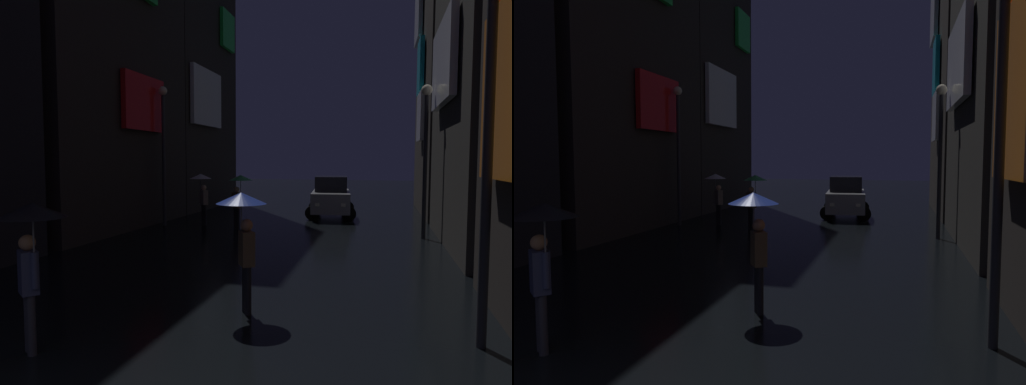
% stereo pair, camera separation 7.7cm
% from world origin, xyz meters
% --- Properties ---
extents(building_left_mid, '(4.25, 8.94, 17.39)m').
position_xyz_m(building_left_mid, '(-7.48, 13.47, 8.71)').
color(building_left_mid, '#2D2826').
rests_on(building_left_mid, ground).
extents(building_left_far, '(4.25, 7.80, 20.80)m').
position_xyz_m(building_left_far, '(-7.49, 21.89, 10.39)').
color(building_left_far, '#2D2826').
rests_on(building_left_far, ground).
extents(building_right_far, '(4.25, 8.74, 16.59)m').
position_xyz_m(building_right_far, '(7.48, 22.37, 8.30)').
color(building_right_far, '#2D2826').
rests_on(building_right_far, ground).
extents(pedestrian_midstreet_left_black, '(0.90, 0.90, 2.12)m').
position_xyz_m(pedestrian_midstreet_left_black, '(-0.99, 2.76, 1.67)').
color(pedestrian_midstreet_left_black, '#2D2D38').
rests_on(pedestrian_midstreet_left_black, ground).
extents(pedestrian_foreground_left_blue, '(0.90, 0.90, 2.12)m').
position_xyz_m(pedestrian_foreground_left_blue, '(1.24, 5.29, 1.67)').
color(pedestrian_foreground_left_blue, black).
rests_on(pedestrian_foreground_left_blue, ground).
extents(pedestrian_near_crossing_green, '(0.90, 0.90, 2.12)m').
position_xyz_m(pedestrian_near_crossing_green, '(-1.65, 14.25, 1.67)').
color(pedestrian_near_crossing_green, black).
rests_on(pedestrian_near_crossing_green, ground).
extents(pedestrian_foreground_right_clear, '(0.90, 0.90, 2.12)m').
position_xyz_m(pedestrian_foreground_right_clear, '(-3.58, 15.21, 1.67)').
color(pedestrian_foreground_right_clear, black).
rests_on(pedestrian_foreground_right_clear, ground).
extents(car_distant, '(2.51, 4.27, 1.92)m').
position_xyz_m(car_distant, '(1.30, 19.34, 0.93)').
color(car_distant, '#99999E').
rests_on(car_distant, ground).
extents(streetlamp_left_far, '(0.36, 0.36, 5.66)m').
position_xyz_m(streetlamp_left_far, '(-5.00, 14.64, 3.53)').
color(streetlamp_left_far, '#2D2D33').
rests_on(streetlamp_left_far, ground).
extents(streetlamp_right_near, '(0.36, 0.36, 5.46)m').
position_xyz_m(streetlamp_right_near, '(5.00, 4.69, 3.42)').
color(streetlamp_right_near, '#2D2D33').
rests_on(streetlamp_right_near, ground).
extents(streetlamp_right_far, '(0.36, 0.36, 5.22)m').
position_xyz_m(streetlamp_right_far, '(5.00, 14.10, 3.29)').
color(streetlamp_right_far, '#2D2D33').
rests_on(streetlamp_right_far, ground).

